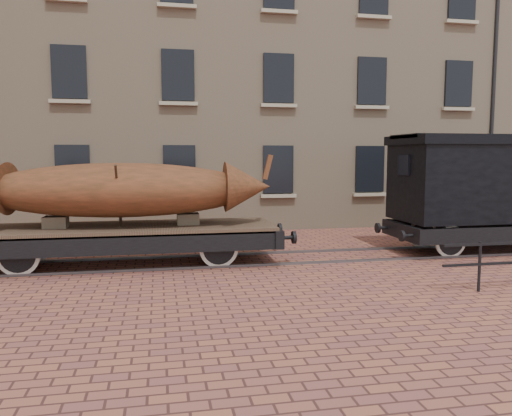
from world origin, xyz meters
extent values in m
plane|color=brown|center=(0.00, 0.00, 0.00)|extent=(90.00, 90.00, 0.00)
cube|color=tan|center=(3.00, 10.00, 7.00)|extent=(40.00, 10.00, 14.00)
cube|color=black|center=(-6.00, 4.96, 2.20)|extent=(1.10, 0.12, 1.70)
cube|color=tan|center=(-6.00, 4.90, 1.25)|extent=(1.30, 0.18, 0.12)
cube|color=black|center=(-2.50, 4.96, 2.20)|extent=(1.10, 0.12, 1.70)
cube|color=tan|center=(-2.50, 4.90, 1.25)|extent=(1.30, 0.18, 0.12)
cube|color=black|center=(1.00, 4.96, 2.20)|extent=(1.10, 0.12, 1.70)
cube|color=tan|center=(1.00, 4.90, 1.25)|extent=(1.30, 0.18, 0.12)
cube|color=black|center=(4.50, 4.96, 2.20)|extent=(1.10, 0.12, 1.70)
cube|color=tan|center=(4.50, 4.90, 1.25)|extent=(1.30, 0.18, 0.12)
cube|color=black|center=(8.00, 4.96, 2.20)|extent=(1.10, 0.12, 1.70)
cube|color=tan|center=(8.00, 4.90, 1.25)|extent=(1.30, 0.18, 0.12)
cube|color=black|center=(-6.00, 4.96, 5.40)|extent=(1.10, 0.12, 1.70)
cube|color=tan|center=(-6.00, 4.90, 4.45)|extent=(1.30, 0.18, 0.12)
cube|color=black|center=(-2.50, 4.96, 5.40)|extent=(1.10, 0.12, 1.70)
cube|color=tan|center=(-2.50, 4.90, 4.45)|extent=(1.30, 0.18, 0.12)
cube|color=black|center=(1.00, 4.96, 5.40)|extent=(1.10, 0.12, 1.70)
cube|color=tan|center=(1.00, 4.90, 4.45)|extent=(1.30, 0.18, 0.12)
cube|color=black|center=(4.50, 4.96, 5.40)|extent=(1.10, 0.12, 1.70)
cube|color=tan|center=(4.50, 4.90, 4.45)|extent=(1.30, 0.18, 0.12)
cube|color=black|center=(8.00, 4.96, 5.40)|extent=(1.10, 0.12, 1.70)
cube|color=tan|center=(8.00, 4.90, 4.45)|extent=(1.30, 0.18, 0.12)
cube|color=tan|center=(-2.50, 4.90, 7.65)|extent=(1.30, 0.18, 0.12)
cube|color=tan|center=(1.00, 4.90, 7.65)|extent=(1.30, 0.18, 0.12)
cube|color=tan|center=(4.50, 4.90, 7.65)|extent=(1.30, 0.18, 0.12)
cube|color=tan|center=(8.00, 4.90, 7.65)|extent=(1.30, 0.18, 0.12)
cylinder|color=black|center=(9.50, 4.95, 7.00)|extent=(0.14, 0.14, 14.00)
cube|color=#59595E|center=(0.00, -0.72, 0.03)|extent=(30.00, 0.08, 0.06)
cube|color=#59595E|center=(0.00, 0.72, 0.03)|extent=(30.00, 0.08, 0.06)
cylinder|color=black|center=(3.00, -3.80, 0.50)|extent=(0.06, 0.06, 1.00)
cube|color=brown|center=(-4.07, 0.00, 0.92)|extent=(7.33, 2.15, 0.12)
cube|color=black|center=(-4.07, -1.00, 0.68)|extent=(7.33, 0.16, 0.44)
cube|color=black|center=(-4.07, 1.00, 0.68)|extent=(7.33, 0.16, 0.44)
cube|color=black|center=(-0.40, 0.00, 0.68)|extent=(0.22, 2.25, 0.44)
cylinder|color=black|center=(-0.13, -0.73, 0.68)|extent=(0.34, 0.10, 0.10)
cylinder|color=black|center=(0.04, -0.73, 0.68)|extent=(0.08, 0.31, 0.31)
cylinder|color=black|center=(-0.13, 0.73, 0.68)|extent=(0.34, 0.10, 0.10)
cylinder|color=black|center=(0.04, 0.73, 0.68)|extent=(0.08, 0.31, 0.31)
cylinder|color=black|center=(-6.32, 0.00, 0.47)|extent=(0.10, 1.86, 0.10)
cylinder|color=silver|center=(-6.32, -0.72, 0.47)|extent=(0.94, 0.07, 0.94)
cylinder|color=black|center=(-6.32, -0.72, 0.47)|extent=(0.77, 0.10, 0.77)
cube|color=black|center=(-6.32, -0.84, 0.70)|extent=(0.88, 0.08, 0.10)
cylinder|color=silver|center=(-6.32, 0.72, 0.47)|extent=(0.94, 0.07, 0.94)
cylinder|color=black|center=(-6.32, 0.72, 0.47)|extent=(0.77, 0.10, 0.77)
cube|color=black|center=(-6.32, 0.84, 0.70)|extent=(0.88, 0.08, 0.10)
cylinder|color=black|center=(-1.82, 0.00, 0.47)|extent=(0.10, 1.86, 0.10)
cylinder|color=silver|center=(-1.82, -0.72, 0.47)|extent=(0.94, 0.07, 0.94)
cylinder|color=black|center=(-1.82, -0.72, 0.47)|extent=(0.77, 0.10, 0.77)
cube|color=black|center=(-1.82, -0.84, 0.70)|extent=(0.88, 0.08, 0.10)
cylinder|color=silver|center=(-1.82, 0.72, 0.47)|extent=(0.94, 0.07, 0.94)
cylinder|color=black|center=(-1.82, 0.72, 0.47)|extent=(0.77, 0.10, 0.77)
cube|color=black|center=(-1.82, 0.84, 0.70)|extent=(0.88, 0.08, 0.10)
cube|color=black|center=(-4.07, 0.00, 0.54)|extent=(3.91, 0.06, 0.06)
cube|color=brown|center=(-5.64, 0.00, 1.11)|extent=(0.54, 0.49, 0.27)
cube|color=brown|center=(-2.51, 0.00, 1.11)|extent=(0.54, 0.49, 0.27)
ellipsoid|color=brown|center=(-4.14, 0.00, 1.86)|extent=(6.68, 2.40, 1.32)
cone|color=brown|center=(-1.02, -0.17, 1.92)|extent=(1.20, 1.31, 1.25)
cube|color=brown|center=(-0.51, -0.20, 2.40)|extent=(0.27, 0.15, 0.63)
cylinder|color=#3B2D20|center=(-4.14, -0.53, 1.73)|extent=(0.06, 1.12, 1.54)
cylinder|color=#3B2D20|center=(-4.14, 0.53, 1.73)|extent=(0.06, 1.12, 1.54)
cube|color=black|center=(6.03, 0.99, 0.63)|extent=(5.42, 0.14, 0.41)
cube|color=black|center=(3.32, 0.00, 0.63)|extent=(0.20, 2.17, 0.41)
cylinder|color=black|center=(2.91, -0.72, 0.63)|extent=(0.07, 0.29, 0.29)
cylinder|color=black|center=(2.91, 0.72, 0.63)|extent=(0.07, 0.29, 0.29)
cylinder|color=black|center=(4.31, 0.00, 0.43)|extent=(0.09, 1.72, 0.09)
cylinder|color=silver|center=(4.31, -0.72, 0.43)|extent=(0.87, 0.06, 0.87)
cylinder|color=black|center=(4.31, -0.72, 0.43)|extent=(0.71, 0.09, 0.71)
cylinder|color=silver|center=(4.31, 0.72, 0.43)|extent=(0.87, 0.06, 0.87)
cylinder|color=black|center=(4.31, 0.72, 0.43)|extent=(0.71, 0.09, 0.71)
cube|color=black|center=(6.03, 0.00, 1.94)|extent=(5.42, 2.17, 2.08)
cube|color=black|center=(6.03, 0.00, 3.11)|extent=(5.58, 2.30, 0.25)
cube|color=black|center=(6.03, 0.00, 3.21)|extent=(5.58, 1.53, 0.11)
cube|color=black|center=(3.30, 0.00, 2.44)|extent=(0.07, 0.54, 0.54)
camera|label=1|loc=(-3.20, -12.46, 2.69)|focal=35.00mm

